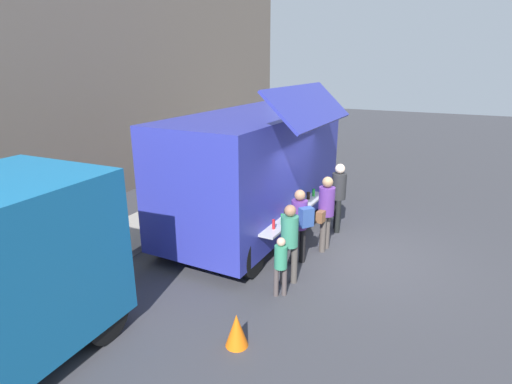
# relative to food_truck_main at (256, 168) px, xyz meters

# --- Properties ---
(ground_plane) EXTENTS (60.00, 60.00, 0.00)m
(ground_plane) POSITION_rel_food_truck_main_xyz_m (-0.41, -2.51, -1.65)
(ground_plane) COLOR #38383D
(curb_strip) EXTENTS (28.00, 1.60, 0.15)m
(curb_strip) POSITION_rel_food_truck_main_xyz_m (-4.00, 2.62, -1.58)
(curb_strip) COLOR #9E998E
(curb_strip) RESTS_ON ground
(food_truck_main) EXTENTS (5.99, 3.41, 3.75)m
(food_truck_main) POSITION_rel_food_truck_main_xyz_m (0.00, 0.00, 0.00)
(food_truck_main) COLOR #2C339F
(food_truck_main) RESTS_ON ground
(traffic_cone_orange) EXTENTS (0.36, 0.36, 0.55)m
(traffic_cone_orange) POSITION_rel_food_truck_main_xyz_m (-4.36, -1.74, -1.38)
(traffic_cone_orange) COLOR orange
(traffic_cone_orange) RESTS_ON ground
(trash_bin) EXTENTS (0.60, 0.60, 0.91)m
(trash_bin) POSITION_rel_food_truck_main_xyz_m (4.04, 2.32, -1.20)
(trash_bin) COLOR #2B6134
(trash_bin) RESTS_ON ground
(customer_front_ordering) EXTENTS (0.59, 0.36, 1.78)m
(customer_front_ordering) POSITION_rel_food_truck_main_xyz_m (-0.49, -1.99, -0.60)
(customer_front_ordering) COLOR #4F4742
(customer_front_ordering) RESTS_ON ground
(customer_mid_with_backpack) EXTENTS (0.50, 0.54, 1.69)m
(customer_mid_with_backpack) POSITION_rel_food_truck_main_xyz_m (-1.39, -1.69, -0.62)
(customer_mid_with_backpack) COLOR black
(customer_mid_with_backpack) RESTS_ON ground
(customer_rear_waiting) EXTENTS (0.34, 0.34, 1.65)m
(customer_rear_waiting) POSITION_rel_food_truck_main_xyz_m (-2.24, -1.78, -0.67)
(customer_rear_waiting) COLOR #4D4641
(customer_rear_waiting) RESTS_ON ground
(customer_extra_browsing) EXTENTS (0.37, 0.37, 1.80)m
(customer_extra_browsing) POSITION_rel_food_truck_main_xyz_m (0.78, -1.96, -0.58)
(customer_extra_browsing) COLOR black
(customer_extra_browsing) RESTS_ON ground
(child_near_queue) EXTENTS (0.24, 0.24, 1.19)m
(child_near_queue) POSITION_rel_food_truck_main_xyz_m (-2.74, -1.81, -0.94)
(child_near_queue) COLOR #4E4343
(child_near_queue) RESTS_ON ground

